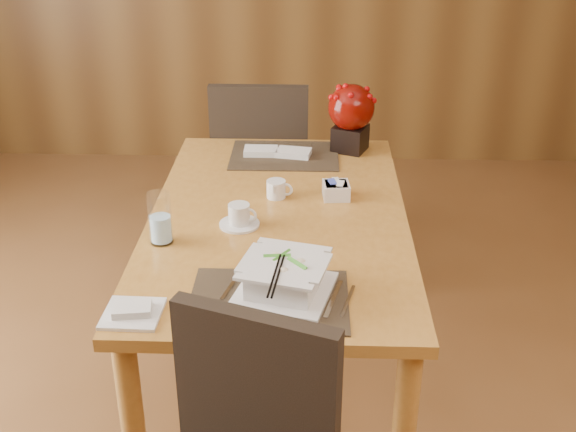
{
  "coord_description": "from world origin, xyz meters",
  "views": [
    {
      "loc": [
        0.12,
        -1.67,
        1.88
      ],
      "look_at": [
        0.04,
        0.35,
        0.87
      ],
      "focal_mm": 45.0,
      "sensor_mm": 36.0,
      "label": 1
    }
  ],
  "objects_px": {
    "coffee_cup": "(239,217)",
    "berry_decor": "(351,114)",
    "far_chair": "(262,167)",
    "water_glass": "(160,218)",
    "soup_setting": "(284,278)",
    "dining_table": "(278,239)",
    "bread_plate": "(133,314)",
    "creamer_jug": "(276,189)",
    "sugar_caddy": "(336,190)"
  },
  "relations": [
    {
      "from": "bread_plate",
      "to": "coffee_cup",
      "type": "bearing_deg",
      "value": 66.17
    },
    {
      "from": "far_chair",
      "to": "water_glass",
      "type": "bearing_deg",
      "value": 77.57
    },
    {
      "from": "water_glass",
      "to": "sugar_caddy",
      "type": "xyz_separation_m",
      "value": [
        0.58,
        0.36,
        -0.06
      ]
    },
    {
      "from": "water_glass",
      "to": "coffee_cup",
      "type": "bearing_deg",
      "value": 27.74
    },
    {
      "from": "coffee_cup",
      "to": "bread_plate",
      "type": "bearing_deg",
      "value": -113.83
    },
    {
      "from": "far_chair",
      "to": "soup_setting",
      "type": "bearing_deg",
      "value": 96.77
    },
    {
      "from": "water_glass",
      "to": "soup_setting",
      "type": "bearing_deg",
      "value": -35.64
    },
    {
      "from": "sugar_caddy",
      "to": "far_chair",
      "type": "bearing_deg",
      "value": 113.7
    },
    {
      "from": "water_glass",
      "to": "berry_decor",
      "type": "xyz_separation_m",
      "value": [
        0.65,
        0.84,
        0.08
      ]
    },
    {
      "from": "coffee_cup",
      "to": "berry_decor",
      "type": "bearing_deg",
      "value": 60.59
    },
    {
      "from": "coffee_cup",
      "to": "berry_decor",
      "type": "distance_m",
      "value": 0.83
    },
    {
      "from": "water_glass",
      "to": "bread_plate",
      "type": "relative_size",
      "value": 1.11
    },
    {
      "from": "dining_table",
      "to": "creamer_jug",
      "type": "relative_size",
      "value": 16.49
    },
    {
      "from": "coffee_cup",
      "to": "far_chair",
      "type": "distance_m",
      "value": 1.01
    },
    {
      "from": "berry_decor",
      "to": "far_chair",
      "type": "relative_size",
      "value": 0.29
    },
    {
      "from": "berry_decor",
      "to": "bread_plate",
      "type": "xyz_separation_m",
      "value": [
        -0.65,
        -1.26,
        -0.16
      ]
    },
    {
      "from": "coffee_cup",
      "to": "far_chair",
      "type": "xyz_separation_m",
      "value": [
        0.0,
        0.99,
        -0.23
      ]
    },
    {
      "from": "far_chair",
      "to": "bread_plate",
      "type": "bearing_deg",
      "value": 80.92
    },
    {
      "from": "sugar_caddy",
      "to": "soup_setting",
      "type": "bearing_deg",
      "value": -103.94
    },
    {
      "from": "soup_setting",
      "to": "dining_table",
      "type": "bearing_deg",
      "value": 108.84
    },
    {
      "from": "soup_setting",
      "to": "bread_plate",
      "type": "xyz_separation_m",
      "value": [
        -0.41,
        -0.12,
        -0.05
      ]
    },
    {
      "from": "dining_table",
      "to": "sugar_caddy",
      "type": "distance_m",
      "value": 0.28
    },
    {
      "from": "dining_table",
      "to": "sugar_caddy",
      "type": "height_order",
      "value": "sugar_caddy"
    },
    {
      "from": "dining_table",
      "to": "soup_setting",
      "type": "height_order",
      "value": "soup_setting"
    },
    {
      "from": "water_glass",
      "to": "berry_decor",
      "type": "height_order",
      "value": "berry_decor"
    },
    {
      "from": "coffee_cup",
      "to": "far_chair",
      "type": "bearing_deg",
      "value": 89.72
    },
    {
      "from": "creamer_jug",
      "to": "far_chair",
      "type": "bearing_deg",
      "value": 111.87
    },
    {
      "from": "dining_table",
      "to": "far_chair",
      "type": "height_order",
      "value": "far_chair"
    },
    {
      "from": "dining_table",
      "to": "berry_decor",
      "type": "xyz_separation_m",
      "value": [
        0.28,
        0.63,
        0.26
      ]
    },
    {
      "from": "creamer_jug",
      "to": "sugar_caddy",
      "type": "relative_size",
      "value": 0.96
    },
    {
      "from": "berry_decor",
      "to": "bread_plate",
      "type": "height_order",
      "value": "berry_decor"
    },
    {
      "from": "dining_table",
      "to": "soup_setting",
      "type": "bearing_deg",
      "value": -85.27
    },
    {
      "from": "dining_table",
      "to": "bread_plate",
      "type": "xyz_separation_m",
      "value": [
        -0.37,
        -0.63,
        0.1
      ]
    },
    {
      "from": "water_glass",
      "to": "bread_plate",
      "type": "height_order",
      "value": "water_glass"
    },
    {
      "from": "dining_table",
      "to": "far_chair",
      "type": "xyz_separation_m",
      "value": [
        -0.12,
        0.9,
        -0.1
      ]
    },
    {
      "from": "soup_setting",
      "to": "berry_decor",
      "type": "distance_m",
      "value": 1.17
    },
    {
      "from": "soup_setting",
      "to": "far_chair",
      "type": "distance_m",
      "value": 1.44
    },
    {
      "from": "berry_decor",
      "to": "bread_plate",
      "type": "bearing_deg",
      "value": -117.06
    },
    {
      "from": "dining_table",
      "to": "coffee_cup",
      "type": "distance_m",
      "value": 0.2
    },
    {
      "from": "soup_setting",
      "to": "coffee_cup",
      "type": "xyz_separation_m",
      "value": [
        -0.17,
        0.42,
        -0.02
      ]
    },
    {
      "from": "sugar_caddy",
      "to": "far_chair",
      "type": "height_order",
      "value": "far_chair"
    },
    {
      "from": "berry_decor",
      "to": "bread_plate",
      "type": "distance_m",
      "value": 1.43
    },
    {
      "from": "berry_decor",
      "to": "far_chair",
      "type": "height_order",
      "value": "berry_decor"
    },
    {
      "from": "soup_setting",
      "to": "bread_plate",
      "type": "bearing_deg",
      "value": -149.13
    },
    {
      "from": "water_glass",
      "to": "creamer_jug",
      "type": "xyz_separation_m",
      "value": [
        0.36,
        0.36,
        -0.05
      ]
    },
    {
      "from": "water_glass",
      "to": "creamer_jug",
      "type": "height_order",
      "value": "water_glass"
    },
    {
      "from": "water_glass",
      "to": "creamer_jug",
      "type": "relative_size",
      "value": 1.91
    },
    {
      "from": "dining_table",
      "to": "creamer_jug",
      "type": "xyz_separation_m",
      "value": [
        -0.01,
        0.14,
        0.13
      ]
    },
    {
      "from": "sugar_caddy",
      "to": "dining_table",
      "type": "bearing_deg",
      "value": -144.19
    },
    {
      "from": "soup_setting",
      "to": "far_chair",
      "type": "bearing_deg",
      "value": 110.83
    }
  ]
}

